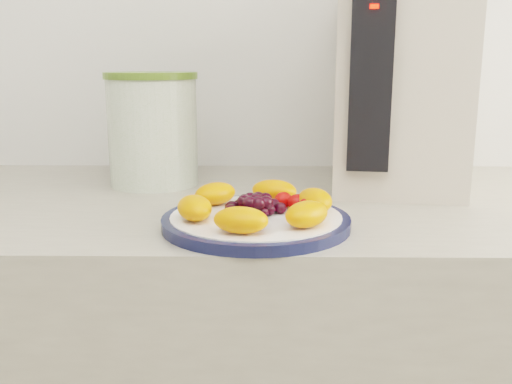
{
  "coord_description": "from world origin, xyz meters",
  "views": [
    {
      "loc": [
        0.02,
        0.26,
        1.12
      ],
      "look_at": [
        0.01,
        1.02,
        0.95
      ],
      "focal_mm": 40.0,
      "sensor_mm": 36.0,
      "label": 1
    }
  ],
  "objects": [
    {
      "name": "appliance_led",
      "position": [
        0.19,
        1.15,
        1.2
      ],
      "size": [
        0.01,
        0.01,
        0.01
      ],
      "primitive_type": "cube",
      "rotation": [
        0.0,
        0.0,
        -0.15
      ],
      "color": "#FF0C05",
      "rests_on": "appliance_panel"
    },
    {
      "name": "fruit_plate",
      "position": [
        0.02,
        1.03,
        0.93
      ],
      "size": [
        0.23,
        0.23,
        0.03
      ],
      "color": "orange",
      "rests_on": "plate_face"
    },
    {
      "name": "canister",
      "position": [
        -0.18,
        1.31,
        1.0
      ],
      "size": [
        0.21,
        0.21,
        0.19
      ],
      "primitive_type": "cylinder",
      "rotation": [
        0.0,
        0.0,
        -0.35
      ],
      "color": "#315F0D",
      "rests_on": "counter"
    },
    {
      "name": "plate_rim",
      "position": [
        0.01,
        1.02,
        0.91
      ],
      "size": [
        0.26,
        0.26,
        0.01
      ],
      "primitive_type": "cylinder",
      "color": "#121839",
      "rests_on": "counter"
    },
    {
      "name": "plate_face",
      "position": [
        0.01,
        1.02,
        0.91
      ],
      "size": [
        0.24,
        0.24,
        0.02
      ],
      "primitive_type": "cylinder",
      "color": "white",
      "rests_on": "counter"
    },
    {
      "name": "appliance_panel",
      "position": [
        0.19,
        1.16,
        1.1
      ],
      "size": [
        0.07,
        0.03,
        0.28
      ],
      "primitive_type": "cube",
      "rotation": [
        0.0,
        0.0,
        -0.15
      ],
      "color": "black",
      "rests_on": "appliance_body"
    },
    {
      "name": "appliance_body",
      "position": [
        0.26,
        1.31,
        1.09
      ],
      "size": [
        0.26,
        0.33,
        0.38
      ],
      "primitive_type": "cube",
      "rotation": [
        0.0,
        0.0,
        -0.15
      ],
      "color": "beige",
      "rests_on": "counter"
    },
    {
      "name": "canister_lid",
      "position": [
        -0.18,
        1.31,
        1.1
      ],
      "size": [
        0.22,
        0.22,
        0.01
      ],
      "primitive_type": "cylinder",
      "rotation": [
        0.0,
        0.0,
        -0.35
      ],
      "color": "#4D6924",
      "rests_on": "canister"
    }
  ]
}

